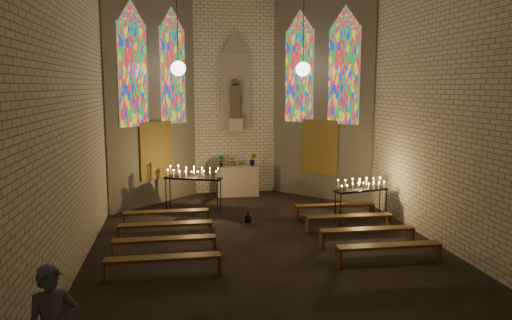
% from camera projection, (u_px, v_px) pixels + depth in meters
% --- Properties ---
extents(floor, '(12.00, 12.00, 0.00)m').
position_uv_depth(floor, '(265.00, 245.00, 11.65)').
color(floor, black).
rests_on(floor, ground).
extents(room, '(8.22, 12.43, 7.00)m').
position_uv_depth(room, '(245.00, 85.00, 14.40)').
color(room, beige).
rests_on(room, ground).
extents(altar, '(1.40, 0.60, 1.00)m').
position_uv_depth(altar, '(237.00, 181.00, 16.90)').
color(altar, '#B8AB96').
rests_on(altar, ground).
extents(flower_vase_left, '(0.23, 0.17, 0.39)m').
position_uv_depth(flower_vase_left, '(221.00, 161.00, 16.73)').
color(flower_vase_left, '#4C723F').
rests_on(flower_vase_left, altar).
extents(flower_vase_center, '(0.36, 0.32, 0.36)m').
position_uv_depth(flower_vase_center, '(234.00, 161.00, 16.83)').
color(flower_vase_center, '#4C723F').
rests_on(flower_vase_center, altar).
extents(flower_vase_right, '(0.27, 0.24, 0.43)m').
position_uv_depth(flower_vase_right, '(253.00, 159.00, 16.94)').
color(flower_vase_right, '#4C723F').
rests_on(flower_vase_right, altar).
extents(aisle_flower_pot, '(0.29, 0.29, 0.41)m').
position_uv_depth(aisle_flower_pot, '(248.00, 215.00, 13.56)').
color(aisle_flower_pot, '#4C723F').
rests_on(aisle_flower_pot, ground).
extents(votive_stand_left, '(1.74, 1.00, 1.25)m').
position_uv_depth(votive_stand_left, '(193.00, 175.00, 14.74)').
color(votive_stand_left, black).
rests_on(votive_stand_left, ground).
extents(votive_stand_right, '(1.58, 0.69, 1.13)m').
position_uv_depth(votive_stand_right, '(361.00, 187.00, 13.53)').
color(votive_stand_right, black).
rests_on(votive_stand_right, ground).
extents(pew_left_0, '(2.22, 0.32, 0.43)m').
position_uv_depth(pew_left_0, '(166.00, 214.00, 13.15)').
color(pew_left_0, '#523517').
rests_on(pew_left_0, ground).
extents(pew_right_0, '(2.22, 0.32, 0.43)m').
position_uv_depth(pew_right_0, '(335.00, 207.00, 13.87)').
color(pew_right_0, '#523517').
rests_on(pew_right_0, ground).
extents(pew_left_1, '(2.22, 0.32, 0.43)m').
position_uv_depth(pew_left_1, '(165.00, 226.00, 11.98)').
color(pew_left_1, '#523517').
rests_on(pew_left_1, ground).
extents(pew_right_1, '(2.22, 0.32, 0.43)m').
position_uv_depth(pew_right_1, '(349.00, 218.00, 12.70)').
color(pew_right_1, '#523517').
rests_on(pew_right_1, ground).
extents(pew_left_2, '(2.22, 0.32, 0.43)m').
position_uv_depth(pew_left_2, '(164.00, 241.00, 10.81)').
color(pew_left_2, '#523517').
rests_on(pew_left_2, ground).
extents(pew_right_2, '(2.22, 0.32, 0.43)m').
position_uv_depth(pew_right_2, '(367.00, 232.00, 11.53)').
color(pew_right_2, '#523517').
rests_on(pew_right_2, ground).
extents(pew_left_3, '(2.22, 0.32, 0.43)m').
position_uv_depth(pew_left_3, '(163.00, 260.00, 9.63)').
color(pew_left_3, '#523517').
rests_on(pew_left_3, ground).
extents(pew_right_3, '(2.22, 0.32, 0.43)m').
position_uv_depth(pew_right_3, '(389.00, 248.00, 10.36)').
color(pew_right_3, '#523517').
rests_on(pew_right_3, ground).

